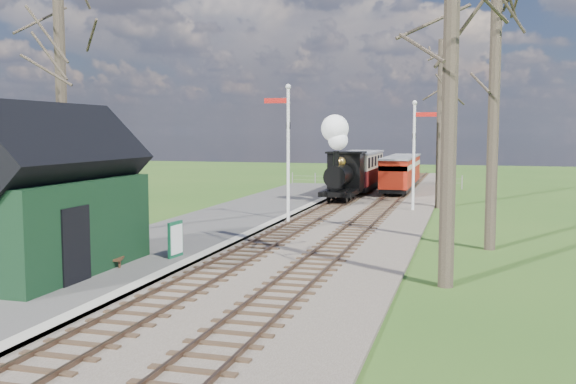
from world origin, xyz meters
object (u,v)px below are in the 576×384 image
object	(u,v)px
semaphore_near	(287,143)
bench	(115,251)
red_carriage_b	(405,170)
semaphore_far	(415,147)
locomotive	(342,165)
station_shed	(49,199)
sign_board	(176,239)
coach	(359,169)
person	(114,241)
red_carriage_a	(397,175)

from	to	relation	value
semaphore_near	bench	size ratio (longest dim) A/B	4.21
semaphore_near	red_carriage_b	world-z (taller)	semaphore_near
semaphore_far	bench	size ratio (longest dim) A/B	3.87
semaphore_near	locomotive	xyz separation A→B (m)	(0.76, 8.87, -1.39)
semaphore_far	red_carriage_b	bearing A→B (deg)	97.54
station_shed	semaphore_far	bearing A→B (deg)	64.28
bench	semaphore_near	bearing A→B (deg)	77.47
bench	sign_board	bearing A→B (deg)	47.66
coach	sign_board	distance (m)	24.17
semaphore_far	locomotive	distance (m)	5.36
sign_board	person	bearing A→B (deg)	-125.65
bench	red_carriage_b	bearing A→B (deg)	79.20
locomotive	bench	distance (m)	19.77
station_shed	locomotive	size ratio (longest dim) A/B	1.30
bench	person	world-z (taller)	person
red_carriage_a	person	size ratio (longest dim) A/B	3.10
red_carriage_b	semaphore_far	bearing A→B (deg)	-82.46
semaphore_far	person	xyz separation A→B (m)	(-7.38, -16.80, -2.41)
semaphore_far	red_carriage_b	size ratio (longest dim) A/B	1.24
station_shed	sign_board	world-z (taller)	station_shed
semaphore_near	semaphore_far	xyz separation A→B (m)	(5.14, 6.00, -0.27)
coach	person	xyz separation A→B (m)	(-3.00, -25.75, -0.68)
semaphore_far	coach	bearing A→B (deg)	116.06
locomotive	coach	world-z (taller)	locomotive
locomotive	semaphore_near	bearing A→B (deg)	-94.88
semaphore_near	bench	world-z (taller)	semaphore_near
station_shed	semaphore_near	bearing A→B (deg)	73.62
semaphore_near	semaphore_far	size ratio (longest dim) A/B	1.09
coach	red_carriage_a	xyz separation A→B (m)	(2.60, -1.04, -0.26)
coach	sign_board	xyz separation A→B (m)	(-1.81, -24.09, -0.86)
red_carriage_a	bench	xyz separation A→B (m)	(-5.72, -24.48, -0.79)
semaphore_near	bench	distance (m)	11.26
locomotive	sign_board	distance (m)	18.17
semaphore_far	coach	xyz separation A→B (m)	(-4.37, 8.94, -1.72)
red_carriage_b	bench	distance (m)	30.53
semaphore_near	red_carriage_a	distance (m)	14.48
semaphore_near	red_carriage_b	bearing A→B (deg)	80.15
locomotive	coach	xyz separation A→B (m)	(0.01, 6.07, -0.60)
locomotive	bench	world-z (taller)	locomotive
red_carriage_a	sign_board	distance (m)	23.47
station_shed	semaphore_far	distance (m)	20.01
locomotive	coach	distance (m)	6.10
red_carriage_b	person	world-z (taller)	red_carriage_b
semaphore_near	sign_board	xyz separation A→B (m)	(-1.04, -9.14, -2.86)
station_shed	red_carriage_b	bearing A→B (deg)	77.61
red_carriage_b	locomotive	bearing A→B (deg)	-103.94
red_carriage_a	sign_board	size ratio (longest dim) A/B	4.09
red_carriage_a	bench	distance (m)	25.15
station_shed	coach	world-z (taller)	station_shed
locomotive	red_carriage_a	bearing A→B (deg)	62.54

